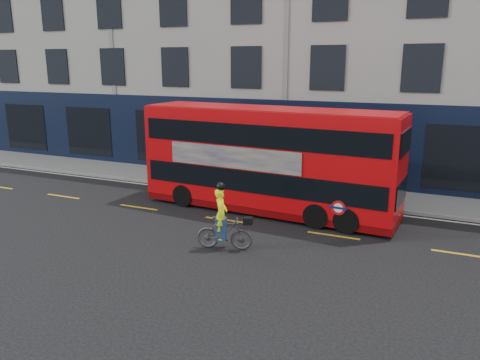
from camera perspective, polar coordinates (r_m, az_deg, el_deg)
The scene contains 8 objects.
ground at distance 16.30m, azimuth -3.81°, elevation -6.49°, with size 120.00×120.00×0.00m, color black.
pavement at distance 21.98m, azimuth 4.00°, elevation -0.87°, with size 60.00×3.00×0.12m, color gray.
kerb at distance 20.62m, azimuth 2.59°, elevation -1.84°, with size 60.00×0.12×0.13m, color gray.
building_terrace at distance 27.45m, azimuth 9.06°, elevation 17.64°, with size 50.00×10.07×15.00m.
road_edge_line at distance 20.37m, azimuth 2.28°, elevation -2.22°, with size 58.00×0.10×0.01m, color silver.
lane_dashes at distance 17.56m, azimuth -1.55°, elevation -4.91°, with size 58.00×0.12×0.01m, color gold, non-canonical shape.
bus at distance 18.15m, azimuth 3.51°, elevation 2.52°, with size 10.24×3.00×4.07m.
cyclist at distance 14.72m, azimuth -2.02°, elevation -5.77°, with size 1.84×0.92×2.18m.
Camera 1 is at (7.09, -13.51, 5.73)m, focal length 35.00 mm.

